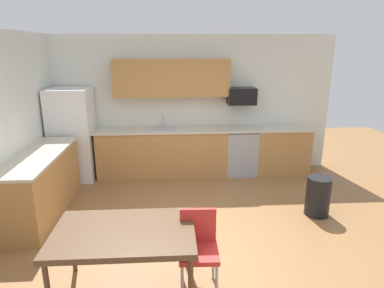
{
  "coord_description": "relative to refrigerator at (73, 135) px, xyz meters",
  "views": [
    {
      "loc": [
        -0.32,
        -4.01,
        2.46
      ],
      "look_at": [
        0.0,
        1.0,
        1.0
      ],
      "focal_mm": 31.29,
      "sensor_mm": 36.0,
      "label": 1
    }
  ],
  "objects": [
    {
      "name": "ground_plane",
      "position": [
        2.18,
        -2.22,
        -0.87
      ],
      "size": [
        12.0,
        12.0,
        0.0
      ],
      "primitive_type": "plane",
      "color": "olive"
    },
    {
      "name": "wall_back",
      "position": [
        2.18,
        0.43,
        0.48
      ],
      "size": [
        5.8,
        0.1,
        2.7
      ],
      "primitive_type": "cube",
      "color": "silver",
      "rests_on": "ground"
    },
    {
      "name": "cabinet_run_back",
      "position": [
        1.68,
        0.08,
        -0.42
      ],
      "size": [
        2.5,
        0.6,
        0.9
      ],
      "primitive_type": "cube",
      "color": "#AD7A42",
      "rests_on": "ground"
    },
    {
      "name": "cabinet_run_back_right",
      "position": [
        4.06,
        0.08,
        -0.42
      ],
      "size": [
        1.05,
        0.6,
        0.9
      ],
      "primitive_type": "cube",
      "color": "#AD7A42",
      "rests_on": "ground"
    },
    {
      "name": "cabinet_run_left",
      "position": [
        -0.12,
        -1.42,
        -0.42
      ],
      "size": [
        0.6,
        2.0,
        0.9
      ],
      "primitive_type": "cube",
      "color": "#AD7A42",
      "rests_on": "ground"
    },
    {
      "name": "countertop_back",
      "position": [
        2.18,
        0.08,
        0.05
      ],
      "size": [
        4.8,
        0.64,
        0.04
      ],
      "primitive_type": "cube",
      "color": "beige",
      "rests_on": "cabinet_run_back"
    },
    {
      "name": "countertop_left",
      "position": [
        -0.12,
        -1.42,
        0.05
      ],
      "size": [
        0.64,
        2.0,
        0.04
      ],
      "primitive_type": "cube",
      "color": "beige",
      "rests_on": "cabinet_run_left"
    },
    {
      "name": "upper_cabinets_back",
      "position": [
        1.88,
        0.21,
        1.03
      ],
      "size": [
        2.2,
        0.34,
        0.7
      ],
      "primitive_type": "cube",
      "color": "#AD7A42"
    },
    {
      "name": "refrigerator",
      "position": [
        0.0,
        0.0,
        0.0
      ],
      "size": [
        0.76,
        0.7,
        1.74
      ],
      "primitive_type": "cube",
      "color": "white",
      "rests_on": "ground"
    },
    {
      "name": "oven_range",
      "position": [
        3.23,
        0.08,
        -0.41
      ],
      "size": [
        0.6,
        0.6,
        0.91
      ],
      "color": "#999BA0",
      "rests_on": "ground"
    },
    {
      "name": "microwave",
      "position": [
        3.23,
        0.18,
        0.68
      ],
      "size": [
        0.54,
        0.36,
        0.32
      ],
      "primitive_type": "cube",
      "color": "black"
    },
    {
      "name": "sink_basin",
      "position": [
        1.7,
        0.08,
        0.01
      ],
      "size": [
        0.48,
        0.4,
        0.14
      ],
      "primitive_type": "cube",
      "color": "#A5A8AD",
      "rests_on": "countertop_back"
    },
    {
      "name": "sink_faucet",
      "position": [
        1.7,
        0.26,
        0.17
      ],
      "size": [
        0.02,
        0.02,
        0.24
      ],
      "primitive_type": "cylinder",
      "color": "#B2B5BA",
      "rests_on": "countertop_back"
    },
    {
      "name": "dining_table",
      "position": [
        1.37,
        -3.27,
        -0.21
      ],
      "size": [
        1.4,
        0.9,
        0.72
      ],
      "color": "brown",
      "rests_on": "ground"
    },
    {
      "name": "chair_near_table",
      "position": [
        2.12,
        -3.22,
        -0.36
      ],
      "size": [
        0.41,
        0.41,
        0.85
      ],
      "color": "red",
      "rests_on": "ground"
    },
    {
      "name": "trash_bin",
      "position": [
        4.05,
        -1.75,
        -0.57
      ],
      "size": [
        0.36,
        0.36,
        0.6
      ],
      "primitive_type": "cylinder",
      "color": "black",
      "rests_on": "ground"
    }
  ]
}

